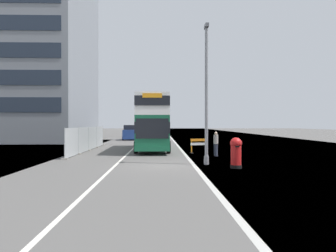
{
  "coord_description": "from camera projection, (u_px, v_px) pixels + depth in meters",
  "views": [
    {
      "loc": [
        -0.16,
        -17.45,
        2.38
      ],
      "look_at": [
        0.51,
        6.78,
        2.2
      ],
      "focal_mm": 33.19,
      "sensor_mm": 36.0,
      "label": 1
    }
  ],
  "objects": [
    {
      "name": "car_receding_far",
      "position": [
        158.0,
        130.0,
        61.6
      ],
      "size": [
        2.05,
        3.96,
        2.2
      ],
      "color": "silver",
      "rests_on": "ground"
    },
    {
      "name": "lamppost_foreground",
      "position": [
        206.0,
        98.0,
        18.07
      ],
      "size": [
        0.29,
        0.7,
        8.17
      ],
      "color": "gray",
      "rests_on": "ground"
    },
    {
      "name": "pedestrian_at_kerb",
      "position": [
        216.0,
        144.0,
        22.74
      ],
      "size": [
        0.34,
        0.34,
        1.79
      ],
      "color": "#2D3342",
      "rests_on": "ground"
    },
    {
      "name": "red_pillar_postbox",
      "position": [
        236.0,
        151.0,
        16.59
      ],
      "size": [
        0.63,
        0.63,
        1.64
      ],
      "color": "black",
      "rests_on": "ground"
    },
    {
      "name": "car_receding_mid",
      "position": [
        136.0,
        132.0,
        51.96
      ],
      "size": [
        2.08,
        3.98,
        2.1
      ],
      "color": "navy",
      "rests_on": "ground"
    },
    {
      "name": "roadworks_barrier",
      "position": [
        199.0,
        144.0,
        25.05
      ],
      "size": [
        1.5,
        0.83,
        1.17
      ],
      "color": "orange",
      "rests_on": "ground"
    },
    {
      "name": "construction_site_fence",
      "position": [
        88.0,
        139.0,
        27.18
      ],
      "size": [
        0.44,
        13.8,
        2.13
      ],
      "color": "#A8AAAD",
      "rests_on": "ground"
    },
    {
      "name": "bare_tree_far_verge_near",
      "position": [
        81.0,
        125.0,
        50.61
      ],
      "size": [
        2.54,
        2.83,
        4.7
      ],
      "color": "#4C3D2D",
      "rests_on": "ground"
    },
    {
      "name": "ground",
      "position": [
        172.0,
        166.0,
        17.61
      ],
      "size": [
        140.0,
        280.0,
        0.1
      ],
      "color": "#565451"
    },
    {
      "name": "double_decker_bus",
      "position": [
        152.0,
        122.0,
        27.93
      ],
      "size": [
        3.05,
        10.68,
        4.74
      ],
      "color": "#145638",
      "rests_on": "ground"
    },
    {
      "name": "car_oncoming_near",
      "position": [
        130.0,
        133.0,
        45.48
      ],
      "size": [
        2.08,
        4.21,
        2.19
      ],
      "color": "navy",
      "rests_on": "ground"
    }
  ]
}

